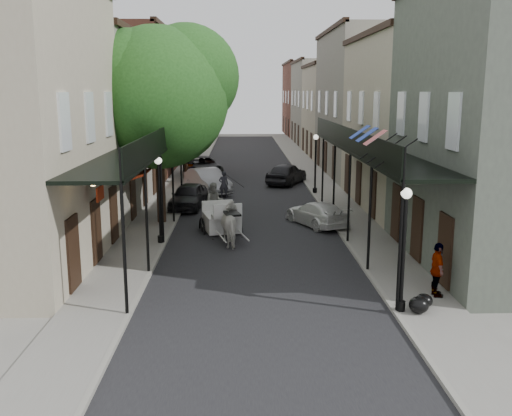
{
  "coord_description": "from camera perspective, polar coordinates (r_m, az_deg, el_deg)",
  "views": [
    {
      "loc": [
        -0.62,
        -17.89,
        6.55
      ],
      "look_at": [
        0.01,
        6.06,
        1.6
      ],
      "focal_mm": 40.0,
      "sensor_mm": 36.0,
      "label": 1
    }
  ],
  "objects": [
    {
      "name": "lamppost_right_far",
      "position": [
        36.48,
        5.96,
        4.53
      ],
      "size": [
        0.32,
        0.32,
        3.71
      ],
      "color": "black",
      "rests_on": "sidewalk_right"
    },
    {
      "name": "pedestrian_walking",
      "position": [
        29.33,
        -4.17,
        0.66
      ],
      "size": [
        0.98,
        0.79,
        1.92
      ],
      "primitive_type": "imported",
      "rotation": [
        0.0,
        0.0,
        0.06
      ],
      "color": "#9D9C94",
      "rests_on": "ground"
    },
    {
      "name": "sidewalk_right",
      "position": [
        38.85,
        6.84,
        1.98
      ],
      "size": [
        2.2,
        90.0,
        0.12
      ],
      "primitive_type": "cube",
      "color": "gray",
      "rests_on": "ground"
    },
    {
      "name": "ground",
      "position": [
        19.06,
        0.46,
        -8.43
      ],
      "size": [
        140.0,
        140.0,
        0.0
      ],
      "primitive_type": "plane",
      "color": "gray",
      "rests_on": "ground"
    },
    {
      "name": "horse",
      "position": [
        24.55,
        -2.34,
        -1.65
      ],
      "size": [
        1.44,
        2.29,
        1.79
      ],
      "primitive_type": "imported",
      "rotation": [
        0.0,
        0.0,
        3.38
      ],
      "color": "beige",
      "rests_on": "ground"
    },
    {
      "name": "lamppost_left",
      "position": [
        24.56,
        -9.63,
        0.95
      ],
      "size": [
        0.32,
        0.32,
        3.71
      ],
      "color": "black",
      "rests_on": "sidewalk_left"
    },
    {
      "name": "car_left_near",
      "position": [
        32.36,
        -6.76,
        1.2
      ],
      "size": [
        2.21,
        4.37,
        1.43
      ],
      "primitive_type": "imported",
      "rotation": [
        0.0,
        0.0,
        -0.13
      ],
      "color": "black",
      "rests_on": "ground"
    },
    {
      "name": "pedestrian_sidewalk_left",
      "position": [
        40.61,
        -6.56,
        3.62
      ],
      "size": [
        1.18,
        0.97,
        1.59
      ],
      "primitive_type": "imported",
      "rotation": [
        0.0,
        0.0,
        3.58
      ],
      "color": "gray",
      "rests_on": "sidewalk_left"
    },
    {
      "name": "lamppost_right_near",
      "position": [
        17.17,
        14.54,
        -3.9
      ],
      "size": [
        0.32,
        0.32,
        3.71
      ],
      "color": "black",
      "rests_on": "sidewalk_right"
    },
    {
      "name": "car_left_far",
      "position": [
        44.36,
        -5.35,
        4.14
      ],
      "size": [
        3.68,
        5.97,
        1.54
      ],
      "primitive_type": "imported",
      "rotation": [
        0.0,
        0.0,
        0.21
      ],
      "color": "black",
      "rests_on": "ground"
    },
    {
      "name": "carriage",
      "position": [
        27.16,
        -3.67,
        0.21
      ],
      "size": [
        2.22,
        2.92,
        3.0
      ],
      "rotation": [
        0.0,
        0.0,
        0.24
      ],
      "color": "black",
      "rests_on": "ground"
    },
    {
      "name": "gallery_right",
      "position": [
        25.57,
        10.77,
        5.87
      ],
      "size": [
        2.2,
        18.05,
        4.88
      ],
      "color": "black",
      "rests_on": "sidewalk_right"
    },
    {
      "name": "tree_far",
      "position": [
        42.23,
        -6.54,
        10.64
      ],
      "size": [
        6.45,
        6.0,
        8.61
      ],
      "color": "#382619",
      "rests_on": "sidewalk_left"
    },
    {
      "name": "trash_bags",
      "position": [
        17.84,
        16.16,
        -9.14
      ],
      "size": [
        0.85,
        1.0,
        0.5
      ],
      "color": "black",
      "rests_on": "sidewalk_right"
    },
    {
      "name": "building_row_left",
      "position": [
        48.57,
        -11.13,
        9.93
      ],
      "size": [
        5.0,
        80.0,
        10.5
      ],
      "primitive_type": "cube",
      "color": "#ABA189",
      "rests_on": "ground"
    },
    {
      "name": "car_left_mid",
      "position": [
        37.24,
        -4.87,
        2.73
      ],
      "size": [
        3.5,
        5.01,
        1.57
      ],
      "primitive_type": "imported",
      "rotation": [
        0.0,
        0.0,
        0.44
      ],
      "color": "gray",
      "rests_on": "ground"
    },
    {
      "name": "gallery_left",
      "position": [
        25.34,
        -11.02,
        5.81
      ],
      "size": [
        2.2,
        18.05,
        4.88
      ],
      "color": "black",
      "rests_on": "sidewalk_left"
    },
    {
      "name": "car_right_far",
      "position": [
        40.57,
        3.07,
        3.46
      ],
      "size": [
        3.53,
        4.84,
        1.53
      ],
      "primitive_type": "imported",
      "rotation": [
        0.0,
        0.0,
        2.71
      ],
      "color": "black",
      "rests_on": "ground"
    },
    {
      "name": "car_right_near",
      "position": [
        28.26,
        6.09,
        -0.56
      ],
      "size": [
        3.21,
        4.42,
        1.19
      ],
      "primitive_type": "imported",
      "rotation": [
        0.0,
        0.0,
        3.57
      ],
      "color": "silver",
      "rests_on": "ground"
    },
    {
      "name": "building_row_right",
      "position": [
        48.78,
        9.54,
        9.99
      ],
      "size": [
        5.0,
        80.0,
        10.5
      ],
      "primitive_type": "cube",
      "color": "gray",
      "rests_on": "ground"
    },
    {
      "name": "sidewalk_left",
      "position": [
        38.69,
        -7.98,
        1.91
      ],
      "size": [
        2.2,
        90.0,
        0.12
      ],
      "primitive_type": "cube",
      "color": "gray",
      "rests_on": "ground"
    },
    {
      "name": "tree_near",
      "position": [
        28.29,
        -8.94,
        11.41
      ],
      "size": [
        7.31,
        6.8,
        9.63
      ],
      "color": "#382619",
      "rests_on": "sidewalk_left"
    },
    {
      "name": "pedestrian_sidewalk_right",
      "position": [
        18.98,
        17.68,
        -5.91
      ],
      "size": [
        0.49,
        1.05,
        1.76
      ],
      "primitive_type": "imported",
      "rotation": [
        0.0,
        0.0,
        1.51
      ],
      "color": "gray",
      "rests_on": "sidewalk_right"
    },
    {
      "name": "road",
      "position": [
        38.45,
        -0.56,
        1.88
      ],
      "size": [
        8.0,
        90.0,
        0.01
      ],
      "primitive_type": "cube",
      "color": "black",
      "rests_on": "ground"
    }
  ]
}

